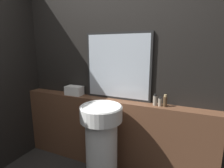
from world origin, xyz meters
The scene contains 8 objects.
wall_back centered at (0.00, 1.57, 1.25)m, with size 8.00×0.06×2.50m.
vanity_counter centered at (0.00, 1.45, 0.46)m, with size 2.48×0.18×0.92m.
pedestal_sink centered at (0.09, 1.09, 0.53)m, with size 0.44×0.44×0.97m.
mirror centered at (0.09, 1.52, 1.33)m, with size 0.82×0.03×0.80m.
towel_stack centered at (-0.51, 1.45, 0.98)m, with size 0.23×0.14×0.12m.
shampoo_bottle centered at (0.57, 1.45, 0.98)m, with size 0.04×0.04×0.13m.
conditioner_bottle centered at (0.62, 1.45, 0.97)m, with size 0.04×0.04×0.10m.
lotion_bottle centered at (0.67, 1.45, 0.99)m, with size 0.04×0.04×0.13m.
Camera 1 is at (0.89, -0.42, 1.55)m, focal length 28.00 mm.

